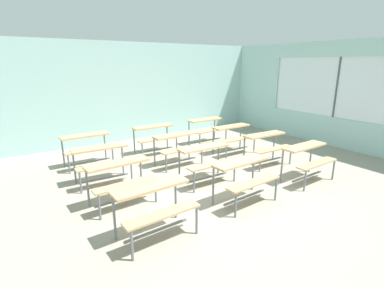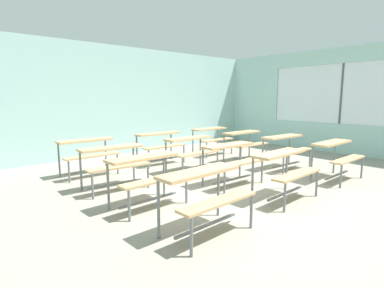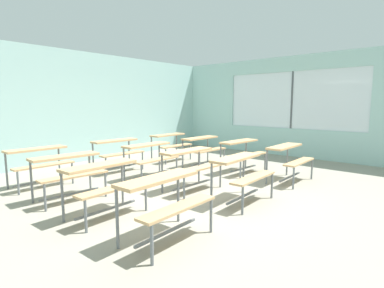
# 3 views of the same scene
# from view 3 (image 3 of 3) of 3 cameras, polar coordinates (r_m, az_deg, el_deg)

# --- Properties ---
(ground) EXTENTS (10.00, 9.00, 0.05)m
(ground) POSITION_cam_3_polar(r_m,az_deg,el_deg) (5.29, 0.69, -10.18)
(ground) COLOR gray
(wall_back) EXTENTS (10.00, 0.12, 3.00)m
(wall_back) POSITION_cam_3_polar(r_m,az_deg,el_deg) (8.68, -22.49, 6.48)
(wall_back) COLOR #A8D1CC
(wall_back) RESTS_ON ground
(wall_right) EXTENTS (0.12, 9.00, 3.00)m
(wall_right) POSITION_cam_3_polar(r_m,az_deg,el_deg) (9.35, 22.03, 6.22)
(wall_right) COLOR #A8D1CC
(wall_right) RESTS_ON ground
(desk_bench_r0c0) EXTENTS (1.12, 0.63, 0.74)m
(desk_bench_r0c0) POSITION_cam_3_polar(r_m,az_deg,el_deg) (3.54, -5.13, -9.33)
(desk_bench_r0c0) COLOR tan
(desk_bench_r0c0) RESTS_ON ground
(desk_bench_r0c1) EXTENTS (1.13, 0.64, 0.74)m
(desk_bench_r0c1) POSITION_cam_3_polar(r_m,az_deg,el_deg) (4.92, 9.51, -4.56)
(desk_bench_r0c1) COLOR tan
(desk_bench_r0c1) RESTS_ON ground
(desk_bench_r0c2) EXTENTS (1.11, 0.62, 0.74)m
(desk_bench_r0c2) POSITION_cam_3_polar(r_m,az_deg,el_deg) (6.44, 18.06, -1.92)
(desk_bench_r0c2) COLOR tan
(desk_bench_r0c2) RESTS_ON ground
(desk_bench_r1c0) EXTENTS (1.13, 0.64, 0.74)m
(desk_bench_r1c0) POSITION_cam_3_polar(r_m,az_deg,el_deg) (4.43, -16.33, -6.12)
(desk_bench_r1c0) COLOR tan
(desk_bench_r1c0) RESTS_ON ground
(desk_bench_r1c1) EXTENTS (1.11, 0.61, 0.74)m
(desk_bench_r1c1) POSITION_cam_3_polar(r_m,az_deg,el_deg) (5.54, -0.15, -3.06)
(desk_bench_r1c1) COLOR tan
(desk_bench_r1c1) RESTS_ON ground
(desk_bench_r1c2) EXTENTS (1.13, 0.64, 0.74)m
(desk_bench_r1c2) POSITION_cam_3_polar(r_m,az_deg,el_deg) (7.03, 9.64, -0.87)
(desk_bench_r1c2) COLOR tan
(desk_bench_r1c2) RESTS_ON ground
(desk_bench_r2c0) EXTENTS (1.12, 0.64, 0.74)m
(desk_bench_r2c0) POSITION_cam_3_polar(r_m,az_deg,el_deg) (5.38, -22.51, -3.98)
(desk_bench_r2c0) COLOR tan
(desk_bench_r2c0) RESTS_ON ground
(desk_bench_r2c1) EXTENTS (1.11, 0.62, 0.74)m
(desk_bench_r2c1) POSITION_cam_3_polar(r_m,az_deg,el_deg) (6.42, -7.97, -1.65)
(desk_bench_r2c1) COLOR tan
(desk_bench_r2c1) RESTS_ON ground
(desk_bench_r2c2) EXTENTS (1.10, 0.59, 0.74)m
(desk_bench_r2c2) POSITION_cam_3_polar(r_m,az_deg,el_deg) (7.64, 2.15, -0.09)
(desk_bench_r2c2) COLOR tan
(desk_bench_r2c2) RESTS_ON ground
(desk_bench_r3c0) EXTENTS (1.11, 0.60, 0.74)m
(desk_bench_r3c0) POSITION_cam_3_polar(r_m,az_deg,el_deg) (6.49, -27.11, -2.33)
(desk_bench_r3c0) COLOR tan
(desk_bench_r3c0) RESTS_ON ground
(desk_bench_r3c1) EXTENTS (1.11, 0.62, 0.74)m
(desk_bench_r3c1) POSITION_cam_3_polar(r_m,az_deg,el_deg) (7.30, -14.01, -0.67)
(desk_bench_r3c1) COLOR tan
(desk_bench_r3c1) RESTS_ON ground
(desk_bench_r3c2) EXTENTS (1.11, 0.62, 0.74)m
(desk_bench_r3c2) POSITION_cam_3_polar(r_m,az_deg,el_deg) (8.42, -4.08, 0.63)
(desk_bench_r3c2) COLOR tan
(desk_bench_r3c2) RESTS_ON ground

